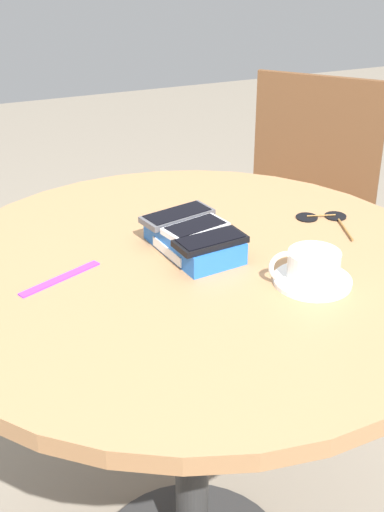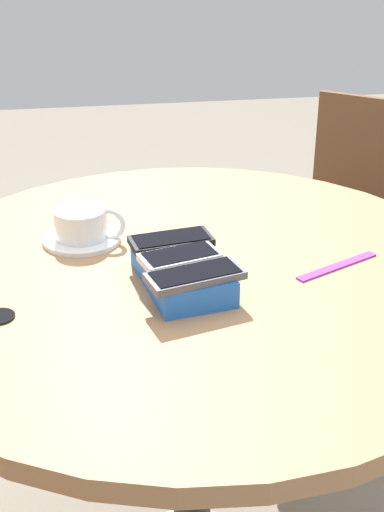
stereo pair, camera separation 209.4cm
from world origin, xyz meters
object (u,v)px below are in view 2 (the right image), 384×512
at_px(round_table, 192,340).
at_px(phone_box, 182,273).
at_px(phone_white, 180,257).
at_px(chair_near_window, 357,246).
at_px(phone_gray, 195,276).
at_px(saucer, 82,239).
at_px(phone_black, 171,240).
at_px(lanyard_strap, 337,266).
at_px(coffee_cup, 83,222).

height_order(round_table, phone_box, phone_box).
relative_size(round_table, phone_white, 7.43).
bearing_deg(chair_near_window, round_table, 139.72).
bearing_deg(phone_gray, round_table, -7.32).
bearing_deg(chair_near_window, saucer, 126.44).
xyz_separation_m(phone_box, phone_white, (0.00, 0.00, 0.03)).
height_order(phone_white, chair_near_window, phone_white).
height_order(phone_white, phone_black, same).
relative_size(phone_gray, chair_near_window, 0.18).
height_order(lanyard_strap, chair_near_window, chair_near_window).
height_order(phone_box, coffee_cup, coffee_cup).
relative_size(saucer, lanyard_strap, 0.83).
bearing_deg(coffee_cup, saucer, 74.08).
bearing_deg(phone_black, phone_white, -175.25).
xyz_separation_m(phone_white, lanyard_strap, (0.02, -0.25, -0.04)).
xyz_separation_m(round_table, chair_near_window, (0.68, -0.57, -0.19)).
height_order(phone_box, saucer, phone_box).
distance_m(phone_box, lanyard_strap, 0.25).
bearing_deg(saucer, phone_black, -131.85).
bearing_deg(chair_near_window, lanyard_strap, 154.11).
distance_m(coffee_cup, chair_near_window, 0.99).
bearing_deg(coffee_cup, round_table, -127.64).
bearing_deg(saucer, phone_white, -141.96).
height_order(phone_gray, chair_near_window, phone_gray).
xyz_separation_m(phone_gray, chair_near_window, (0.79, -0.59, -0.37)).
xyz_separation_m(phone_black, coffee_cup, (0.12, 0.13, -0.01)).
distance_m(phone_white, saucer, 0.23).
distance_m(saucer, lanyard_strap, 0.43).
xyz_separation_m(saucer, chair_near_window, (0.55, -0.74, -0.33)).
bearing_deg(phone_white, saucer, 38.04).
bearing_deg(phone_white, chair_near_window, -39.49).
bearing_deg(phone_gray, lanyard_strap, -72.09).
relative_size(phone_gray, coffee_cup, 1.23).
height_order(coffee_cup, lanyard_strap, coffee_cup).
relative_size(phone_box, coffee_cup, 1.70).
bearing_deg(round_table, saucer, 52.68).
height_order(round_table, phone_white, phone_white).
distance_m(phone_black, chair_near_window, 0.98).
height_order(round_table, coffee_cup, coffee_cup).
height_order(phone_white, saucer, phone_white).
distance_m(round_table, saucer, 0.25).
distance_m(round_table, coffee_cup, 0.27).
bearing_deg(lanyard_strap, phone_box, 93.81).
bearing_deg(saucer, round_table, -127.32).
distance_m(round_table, chair_near_window, 0.91).
height_order(phone_black, lanyard_strap, phone_black).
bearing_deg(phone_box, saucer, 38.47).
xyz_separation_m(round_table, saucer, (0.13, 0.17, 0.14)).
bearing_deg(round_table, chair_near_window, -40.28).
bearing_deg(coffee_cup, lanyard_strap, -112.74).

